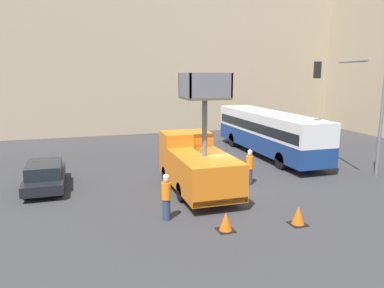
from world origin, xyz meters
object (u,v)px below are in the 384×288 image
(utility_truck, at_px, (197,163))
(traffic_cone_mid_road, at_px, (226,222))
(road_worker_near_truck, at_px, (166,197))
(city_bus, at_px, (268,130))
(traffic_light_pole, at_px, (360,96))
(road_worker_directing, at_px, (250,167))
(parked_car_curbside, at_px, (45,175))
(traffic_cone_near_truck, at_px, (298,216))

(utility_truck, height_order, traffic_cone_mid_road, utility_truck)
(utility_truck, xyz_separation_m, road_worker_near_truck, (-2.28, -3.04, -0.49))
(city_bus, height_order, road_worker_near_truck, city_bus)
(traffic_light_pole, relative_size, road_worker_directing, 3.56)
(parked_car_curbside, bearing_deg, utility_truck, -21.16)
(road_worker_directing, distance_m, traffic_cone_mid_road, 6.10)
(road_worker_directing, distance_m, parked_car_curbside, 10.51)
(traffic_light_pole, xyz_separation_m, traffic_cone_mid_road, (-9.82, -4.73, -4.18))
(traffic_light_pole, bearing_deg, city_bus, 108.54)
(traffic_cone_near_truck, bearing_deg, utility_truck, 116.69)
(utility_truck, height_order, parked_car_curbside, utility_truck)
(road_worker_near_truck, relative_size, traffic_cone_near_truck, 2.57)
(road_worker_near_truck, bearing_deg, utility_truck, -4.97)
(traffic_cone_near_truck, bearing_deg, traffic_cone_mid_road, 174.00)
(parked_car_curbside, bearing_deg, city_bus, 13.48)
(city_bus, relative_size, traffic_light_pole, 1.77)
(traffic_cone_mid_road, bearing_deg, city_bus, 54.87)
(utility_truck, distance_m, traffic_cone_mid_road, 4.85)
(utility_truck, xyz_separation_m, parked_car_curbside, (-7.21, 2.79, -0.75))
(utility_truck, height_order, road_worker_directing, utility_truck)
(utility_truck, xyz_separation_m, road_worker_directing, (3.01, 0.32, -0.50))
(traffic_light_pole, height_order, road_worker_near_truck, traffic_light_pole)
(traffic_light_pole, height_order, road_worker_directing, traffic_light_pole)
(utility_truck, bearing_deg, traffic_cone_near_truck, -63.31)
(traffic_light_pole, bearing_deg, parked_car_curbside, 170.57)
(road_worker_near_truck, height_order, traffic_cone_near_truck, road_worker_near_truck)
(traffic_light_pole, relative_size, traffic_cone_mid_road, 9.26)
(traffic_cone_near_truck, xyz_separation_m, parked_car_curbside, (-9.73, 7.80, 0.35))
(road_worker_directing, relative_size, parked_car_curbside, 0.40)
(city_bus, distance_m, road_worker_directing, 7.40)
(traffic_light_pole, relative_size, parked_car_curbside, 1.42)
(road_worker_near_truck, bearing_deg, road_worker_directing, -25.67)
(city_bus, relative_size, road_worker_directing, 6.30)
(traffic_light_pole, distance_m, traffic_cone_mid_road, 11.67)
(utility_truck, distance_m, traffic_cone_near_truck, 5.72)
(traffic_light_pole, xyz_separation_m, traffic_cone_near_truck, (-6.90, -5.04, -4.17))
(road_worker_near_truck, relative_size, traffic_cone_mid_road, 2.64)
(road_worker_near_truck, xyz_separation_m, road_worker_directing, (5.28, 3.36, -0.02))
(utility_truck, xyz_separation_m, city_bus, (7.32, 6.27, 0.35))
(utility_truck, relative_size, city_bus, 0.51)
(road_worker_near_truck, bearing_deg, traffic_cone_mid_road, -99.71)
(utility_truck, bearing_deg, parked_car_curbside, 158.84)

